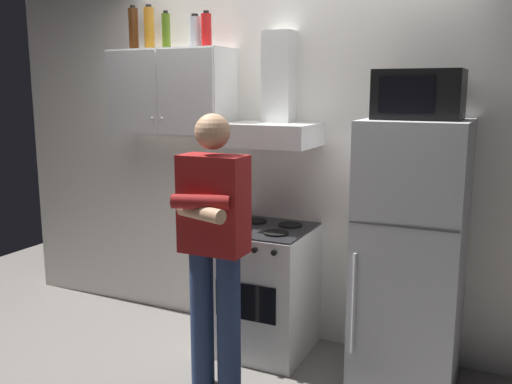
% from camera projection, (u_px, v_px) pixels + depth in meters
% --- Properties ---
extents(ground_plane, '(7.00, 7.00, 0.00)m').
position_uv_depth(ground_plane, '(256.00, 366.00, 3.60)').
color(ground_plane, slate).
extents(back_wall_tiled, '(4.80, 0.10, 2.70)m').
position_uv_depth(back_wall_tiled, '(292.00, 150.00, 3.89)').
color(back_wall_tiled, silver).
rests_on(back_wall_tiled, ground_plane).
extents(upper_cabinet, '(0.90, 0.37, 0.60)m').
position_uv_depth(upper_cabinet, '(171.00, 92.00, 3.97)').
color(upper_cabinet, silver).
extents(stove_oven, '(0.60, 0.62, 0.87)m').
position_uv_depth(stove_oven, '(265.00, 289.00, 3.77)').
color(stove_oven, white).
rests_on(stove_oven, ground_plane).
extents(range_hood, '(0.60, 0.44, 0.75)m').
position_uv_depth(range_hood, '(273.00, 116.00, 3.67)').
color(range_hood, white).
extents(refrigerator, '(0.60, 0.62, 1.60)m').
position_uv_depth(refrigerator, '(410.00, 254.00, 3.30)').
color(refrigerator, silver).
rests_on(refrigerator, ground_plane).
extents(microwave, '(0.48, 0.37, 0.28)m').
position_uv_depth(microwave, '(419.00, 95.00, 3.15)').
color(microwave, black).
rests_on(microwave, refrigerator).
extents(person_standing, '(0.38, 0.33, 1.64)m').
position_uv_depth(person_standing, '(214.00, 244.00, 3.16)').
color(person_standing, navy).
rests_on(person_standing, ground_plane).
extents(bottle_canister_steel, '(0.08, 0.08, 0.23)m').
position_uv_depth(bottle_canister_steel, '(195.00, 32.00, 3.84)').
color(bottle_canister_steel, '#B2B5BA').
rests_on(bottle_canister_steel, upper_cabinet).
extents(bottle_olive_oil, '(0.06, 0.06, 0.26)m').
position_uv_depth(bottle_olive_oil, '(166.00, 31.00, 3.89)').
color(bottle_olive_oil, '#4C6B19').
rests_on(bottle_olive_oil, upper_cabinet).
extents(bottle_liquor_amber, '(0.07, 0.07, 0.32)m').
position_uv_depth(bottle_liquor_amber, '(149.00, 29.00, 4.01)').
color(bottle_liquor_amber, '#B7721E').
rests_on(bottle_liquor_amber, upper_cabinet).
extents(bottle_rum_dark, '(0.07, 0.07, 0.32)m').
position_uv_depth(bottle_rum_dark, '(133.00, 29.00, 4.05)').
color(bottle_rum_dark, '#47230F').
rests_on(bottle_rum_dark, upper_cabinet).
extents(bottle_soda_red, '(0.07, 0.07, 0.25)m').
position_uv_depth(bottle_soda_red, '(206.00, 30.00, 3.79)').
color(bottle_soda_red, red).
rests_on(bottle_soda_red, upper_cabinet).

